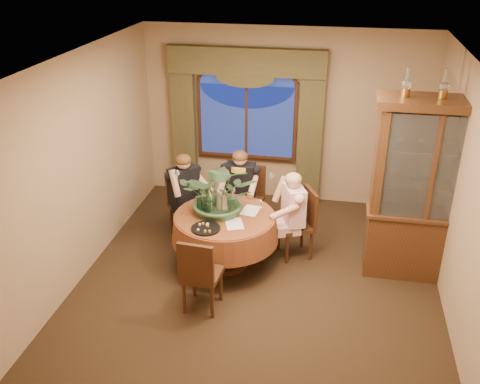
% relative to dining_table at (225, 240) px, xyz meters
% --- Properties ---
extents(floor, '(5.00, 5.00, 0.00)m').
position_rel_dining_table_xyz_m(floor, '(0.49, -0.28, -0.38)').
color(floor, black).
rests_on(floor, ground).
extents(wall_back, '(4.50, 0.00, 4.50)m').
position_rel_dining_table_xyz_m(wall_back, '(0.49, 2.22, 1.02)').
color(wall_back, '#9A7E5B').
rests_on(wall_back, ground).
extents(wall_right, '(0.00, 5.00, 5.00)m').
position_rel_dining_table_xyz_m(wall_right, '(2.74, -0.28, 1.02)').
color(wall_right, '#9A7E5B').
rests_on(wall_right, ground).
extents(ceiling, '(5.00, 5.00, 0.00)m').
position_rel_dining_table_xyz_m(ceiling, '(0.49, -0.28, 2.42)').
color(ceiling, white).
rests_on(ceiling, wall_back).
extents(window, '(1.62, 0.10, 1.32)m').
position_rel_dining_table_xyz_m(window, '(-0.11, 2.15, 0.92)').
color(window, navy).
rests_on(window, wall_back).
extents(arched_transom, '(1.60, 0.06, 0.44)m').
position_rel_dining_table_xyz_m(arched_transom, '(-0.11, 2.15, 1.71)').
color(arched_transom, navy).
rests_on(arched_transom, wall_back).
extents(drapery_left, '(0.38, 0.14, 2.32)m').
position_rel_dining_table_xyz_m(drapery_left, '(-1.14, 2.10, 0.80)').
color(drapery_left, '#403B21').
rests_on(drapery_left, floor).
extents(drapery_right, '(0.38, 0.14, 2.32)m').
position_rel_dining_table_xyz_m(drapery_right, '(0.92, 2.10, 0.80)').
color(drapery_right, '#403B21').
rests_on(drapery_right, floor).
extents(swag_valance, '(2.45, 0.16, 0.42)m').
position_rel_dining_table_xyz_m(swag_valance, '(-0.11, 2.07, 1.90)').
color(swag_valance, '#403B21').
rests_on(swag_valance, wall_back).
extents(dining_table, '(1.77, 1.77, 0.75)m').
position_rel_dining_table_xyz_m(dining_table, '(0.00, 0.00, 0.00)').
color(dining_table, maroon).
rests_on(dining_table, floor).
extents(china_cabinet, '(1.44, 0.57, 2.34)m').
position_rel_dining_table_xyz_m(china_cabinet, '(2.47, 0.30, 0.79)').
color(china_cabinet, '#3C200F').
rests_on(china_cabinet, floor).
extents(oil_lamp_left, '(0.11, 0.11, 0.34)m').
position_rel_dining_table_xyz_m(oil_lamp_left, '(2.06, 0.30, 2.13)').
color(oil_lamp_left, '#A5722D').
rests_on(oil_lamp_left, china_cabinet).
extents(oil_lamp_center, '(0.11, 0.11, 0.34)m').
position_rel_dining_table_xyz_m(oil_lamp_center, '(2.47, 0.30, 2.13)').
color(oil_lamp_center, '#A5722D').
rests_on(oil_lamp_center, china_cabinet).
extents(chair_right, '(0.56, 0.56, 0.96)m').
position_rel_dining_table_xyz_m(chair_right, '(0.88, 0.42, 0.10)').
color(chair_right, black).
rests_on(chair_right, floor).
extents(chair_back_right, '(0.47, 0.47, 0.96)m').
position_rel_dining_table_xyz_m(chair_back_right, '(0.12, 1.02, 0.10)').
color(chair_back_right, black).
rests_on(chair_back_right, floor).
extents(chair_back, '(0.59, 0.59, 0.96)m').
position_rel_dining_table_xyz_m(chair_back, '(-0.72, 0.69, 0.10)').
color(chair_back, black).
rests_on(chair_back, floor).
extents(chair_front_left, '(0.45, 0.45, 0.96)m').
position_rel_dining_table_xyz_m(chair_front_left, '(-0.07, -0.93, 0.10)').
color(chair_front_left, black).
rests_on(chair_front_left, floor).
extents(person_pink, '(0.56, 0.58, 1.26)m').
position_rel_dining_table_xyz_m(person_pink, '(0.85, 0.37, 0.26)').
color(person_pink, beige).
rests_on(person_pink, floor).
extents(person_back, '(0.63, 0.63, 1.30)m').
position_rel_dining_table_xyz_m(person_back, '(-0.73, 0.62, 0.28)').
color(person_back, black).
rests_on(person_back, floor).
extents(person_scarf, '(0.48, 0.44, 1.30)m').
position_rel_dining_table_xyz_m(person_scarf, '(0.03, 0.91, 0.28)').
color(person_scarf, black).
rests_on(person_scarf, floor).
extents(stoneware_vase, '(0.15, 0.15, 0.28)m').
position_rel_dining_table_xyz_m(stoneware_vase, '(-0.06, 0.12, 0.52)').
color(stoneware_vase, '#A07F64').
rests_on(stoneware_vase, dining_table).
extents(centerpiece_plant, '(0.99, 1.10, 0.85)m').
position_rel_dining_table_xyz_m(centerpiece_plant, '(-0.06, 0.10, 1.00)').
color(centerpiece_plant, '#345434').
rests_on(centerpiece_plant, dining_table).
extents(olive_bowl, '(0.15, 0.15, 0.05)m').
position_rel_dining_table_xyz_m(olive_bowl, '(0.05, -0.01, 0.40)').
color(olive_bowl, '#465B2B').
rests_on(olive_bowl, dining_table).
extents(cheese_platter, '(0.36, 0.36, 0.02)m').
position_rel_dining_table_xyz_m(cheese_platter, '(-0.15, -0.40, 0.39)').
color(cheese_platter, black).
rests_on(cheese_platter, dining_table).
extents(wine_bottle_0, '(0.07, 0.07, 0.33)m').
position_rel_dining_table_xyz_m(wine_bottle_0, '(-0.26, 0.20, 0.54)').
color(wine_bottle_0, black).
rests_on(wine_bottle_0, dining_table).
extents(wine_bottle_1, '(0.07, 0.07, 0.33)m').
position_rel_dining_table_xyz_m(wine_bottle_1, '(-0.20, -0.04, 0.54)').
color(wine_bottle_1, black).
rests_on(wine_bottle_1, dining_table).
extents(wine_bottle_2, '(0.07, 0.07, 0.33)m').
position_rel_dining_table_xyz_m(wine_bottle_2, '(-0.22, 0.06, 0.54)').
color(wine_bottle_2, tan).
rests_on(wine_bottle_2, dining_table).
extents(wine_bottle_3, '(0.07, 0.07, 0.33)m').
position_rel_dining_table_xyz_m(wine_bottle_3, '(-0.34, 0.02, 0.54)').
color(wine_bottle_3, black).
rests_on(wine_bottle_3, dining_table).
extents(tasting_paper_0, '(0.30, 0.35, 0.00)m').
position_rel_dining_table_xyz_m(tasting_paper_0, '(0.17, -0.21, 0.38)').
color(tasting_paper_0, white).
rests_on(tasting_paper_0, dining_table).
extents(tasting_paper_1, '(0.26, 0.33, 0.00)m').
position_rel_dining_table_xyz_m(tasting_paper_1, '(0.31, 0.18, 0.38)').
color(tasting_paper_1, white).
rests_on(tasting_paper_1, dining_table).
extents(wine_glass_person_pink, '(0.07, 0.07, 0.18)m').
position_rel_dining_table_xyz_m(wine_glass_person_pink, '(0.43, 0.18, 0.46)').
color(wine_glass_person_pink, silver).
rests_on(wine_glass_person_pink, dining_table).
extents(wine_glass_person_back, '(0.07, 0.07, 0.18)m').
position_rel_dining_table_xyz_m(wine_glass_person_back, '(-0.35, 0.30, 0.46)').
color(wine_glass_person_back, silver).
rests_on(wine_glass_person_back, dining_table).
extents(wine_glass_person_scarf, '(0.07, 0.07, 0.18)m').
position_rel_dining_table_xyz_m(wine_glass_person_scarf, '(0.01, 0.46, 0.46)').
color(wine_glass_person_scarf, silver).
rests_on(wine_glass_person_scarf, dining_table).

